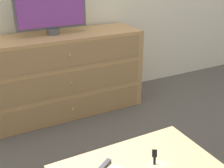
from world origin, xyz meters
TOP-DOWN VIEW (x-y plane):
  - ground_plane at (0.00, 0.00)m, footprint 12.00×12.00m
  - dresser at (-0.13, -0.27)m, footprint 1.55×0.49m
  - tv at (-0.19, -0.23)m, footprint 0.65×0.11m

SIDE VIEW (x-z plane):
  - ground_plane at x=0.00m, z-range 0.00..0.00m
  - dresser at x=-0.13m, z-range 0.00..0.80m
  - tv at x=-0.19m, z-range 0.81..1.32m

